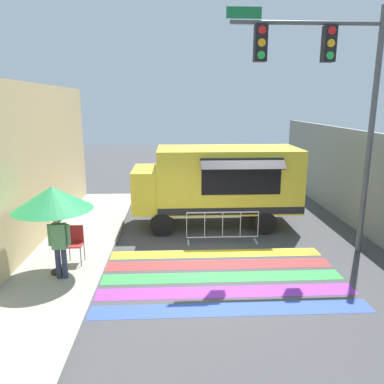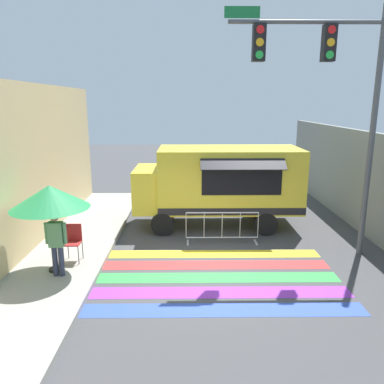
% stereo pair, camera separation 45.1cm
% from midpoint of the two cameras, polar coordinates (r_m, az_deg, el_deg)
% --- Properties ---
extents(ground_plane, '(60.00, 60.00, 0.00)m').
position_cam_midpoint_polar(ground_plane, '(10.18, 2.10, -11.61)').
color(ground_plane, '#424244').
extents(sidewalk_left, '(4.40, 16.00, 0.14)m').
position_cam_midpoint_polar(sidewalk_left, '(10.97, -25.84, -10.70)').
color(sidewalk_left, '#99968E').
rests_on(sidewalk_left, ground_plane).
extents(building_left_facade, '(0.25, 16.00, 4.88)m').
position_cam_midpoint_polar(building_left_facade, '(10.36, -28.05, 1.45)').
color(building_left_facade, '#DBBC84').
rests_on(building_left_facade, ground_plane).
extents(concrete_wall_right, '(0.20, 16.00, 3.39)m').
position_cam_midpoint_polar(concrete_wall_right, '(13.91, 23.59, 1.49)').
color(concrete_wall_right, gray).
rests_on(concrete_wall_right, ground_plane).
extents(crosswalk_painted, '(6.40, 3.60, 0.01)m').
position_cam_midpoint_polar(crosswalk_painted, '(9.73, 2.36, -12.85)').
color(crosswalk_painted, '#334FB2').
rests_on(crosswalk_painted, ground_plane).
extents(food_truck, '(5.72, 2.68, 2.79)m').
position_cam_midpoint_polar(food_truck, '(13.16, 2.54, 1.73)').
color(food_truck, yellow).
rests_on(food_truck, ground_plane).
extents(traffic_signal_pole, '(4.18, 0.29, 6.76)m').
position_cam_midpoint_polar(traffic_signal_pole, '(10.94, 19.17, 15.35)').
color(traffic_signal_pole, '#515456').
rests_on(traffic_signal_pole, ground_plane).
extents(patio_umbrella, '(1.90, 1.90, 2.22)m').
position_cam_midpoint_polar(patio_umbrella, '(9.65, -21.78, -0.94)').
color(patio_umbrella, black).
rests_on(patio_umbrella, sidewalk_left).
extents(folding_chair, '(0.42, 0.42, 1.00)m').
position_cam_midpoint_polar(folding_chair, '(10.55, -18.58, -7.00)').
color(folding_chair, '#4C4C51').
rests_on(folding_chair, sidewalk_left).
extents(vendor_person, '(0.53, 0.22, 1.63)m').
position_cam_midpoint_polar(vendor_person, '(9.62, -20.81, -7.18)').
color(vendor_person, '#2D3347').
rests_on(vendor_person, sidewalk_left).
extents(barricade_front, '(2.28, 0.44, 1.01)m').
position_cam_midpoint_polar(barricade_front, '(11.79, 3.58, -5.39)').
color(barricade_front, '#B7BABF').
rests_on(barricade_front, ground_plane).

